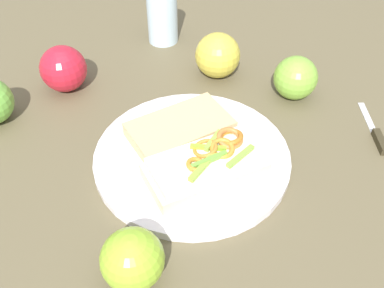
# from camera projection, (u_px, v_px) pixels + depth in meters

# --- Properties ---
(ground_plane) EXTENTS (2.00, 2.00, 0.00)m
(ground_plane) POSITION_uv_depth(u_px,v_px,m) (192.00, 160.00, 0.66)
(ground_plane) COLOR brown
(ground_plane) RESTS_ON ground
(plate) EXTENTS (0.30, 0.30, 0.01)m
(plate) POSITION_uv_depth(u_px,v_px,m) (192.00, 157.00, 0.65)
(plate) COLOR white
(plate) RESTS_ON ground_plane
(sandwich) EXTENTS (0.17, 0.09, 0.05)m
(sandwich) POSITION_uv_depth(u_px,v_px,m) (208.00, 164.00, 0.61)
(sandwich) COLOR beige
(sandwich) RESTS_ON plate
(bread_slice_side) EXTENTS (0.17, 0.11, 0.02)m
(bread_slice_side) POSITION_uv_depth(u_px,v_px,m) (179.00, 129.00, 0.67)
(bread_slice_side) COLOR tan
(bread_slice_side) RESTS_ON plate
(apple_0) EXTENTS (0.11, 0.11, 0.08)m
(apple_0) POSITION_uv_depth(u_px,v_px,m) (295.00, 78.00, 0.75)
(apple_0) COLOR #7CB43A
(apple_0) RESTS_ON ground_plane
(apple_1) EXTENTS (0.09, 0.09, 0.07)m
(apple_1) POSITION_uv_depth(u_px,v_px,m) (132.00, 259.00, 0.49)
(apple_1) COLOR #90BF2F
(apple_1) RESTS_ON ground_plane
(apple_2) EXTENTS (0.12, 0.12, 0.08)m
(apple_2) POSITION_uv_depth(u_px,v_px,m) (63.00, 69.00, 0.76)
(apple_2) COLOR red
(apple_2) RESTS_ON ground_plane
(apple_3) EXTENTS (0.10, 0.10, 0.08)m
(apple_3) POSITION_uv_depth(u_px,v_px,m) (218.00, 55.00, 0.79)
(apple_3) COLOR gold
(apple_3) RESTS_ON ground_plane
(drinking_glass) EXTENTS (0.06, 0.06, 0.12)m
(drinking_glass) POSITION_uv_depth(u_px,v_px,m) (162.00, 14.00, 0.87)
(drinking_glass) COLOR silver
(drinking_glass) RESTS_ON ground_plane
(knife) EXTENTS (0.06, 0.12, 0.01)m
(knife) POSITION_uv_depth(u_px,v_px,m) (376.00, 133.00, 0.69)
(knife) COLOR silver
(knife) RESTS_ON ground_plane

